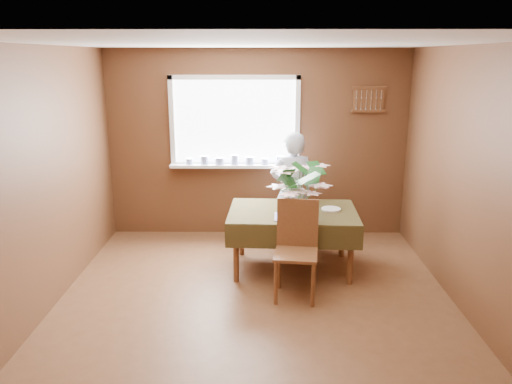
{
  "coord_description": "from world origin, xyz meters",
  "views": [
    {
      "loc": [
        0.05,
        -4.37,
        2.4
      ],
      "look_at": [
        0.0,
        0.55,
        1.05
      ],
      "focal_mm": 35.0,
      "sensor_mm": 36.0,
      "label": 1
    }
  ],
  "objects_px": {
    "chair_near": "(297,245)",
    "seated_woman": "(292,191)",
    "chair_far": "(297,204)",
    "flower_bouquet": "(298,185)",
    "dining_table": "(293,218)"
  },
  "relations": [
    {
      "from": "chair_near",
      "to": "seated_woman",
      "type": "xyz_separation_m",
      "value": [
        0.03,
        1.3,
        0.21
      ]
    },
    {
      "from": "chair_far",
      "to": "seated_woman",
      "type": "relative_size",
      "value": 0.67
    },
    {
      "from": "chair_far",
      "to": "flower_bouquet",
      "type": "bearing_deg",
      "value": 80.25
    },
    {
      "from": "chair_far",
      "to": "flower_bouquet",
      "type": "distance_m",
      "value": 1.1
    },
    {
      "from": "dining_table",
      "to": "chair_far",
      "type": "bearing_deg",
      "value": 84.79
    },
    {
      "from": "chair_far",
      "to": "seated_woman",
      "type": "xyz_separation_m",
      "value": [
        -0.08,
        -0.14,
        0.21
      ]
    },
    {
      "from": "chair_far",
      "to": "flower_bouquet",
      "type": "xyz_separation_m",
      "value": [
        -0.07,
        -0.97,
        0.5
      ]
    },
    {
      "from": "chair_far",
      "to": "chair_near",
      "type": "bearing_deg",
      "value": 80.04
    },
    {
      "from": "dining_table",
      "to": "seated_woman",
      "type": "relative_size",
      "value": 0.99
    },
    {
      "from": "dining_table",
      "to": "seated_woman",
      "type": "xyz_separation_m",
      "value": [
        0.03,
        0.67,
        0.13
      ]
    },
    {
      "from": "dining_table",
      "to": "chair_far",
      "type": "xyz_separation_m",
      "value": [
        0.11,
        0.8,
        -0.07
      ]
    },
    {
      "from": "seated_woman",
      "to": "chair_near",
      "type": "bearing_deg",
      "value": 86.09
    },
    {
      "from": "dining_table",
      "to": "chair_near",
      "type": "height_order",
      "value": "chair_near"
    },
    {
      "from": "chair_near",
      "to": "flower_bouquet",
      "type": "bearing_deg",
      "value": 92.69
    },
    {
      "from": "dining_table",
      "to": "flower_bouquet",
      "type": "bearing_deg",
      "value": -75.07
    }
  ]
}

